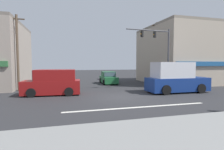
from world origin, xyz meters
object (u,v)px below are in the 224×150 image
at_px(utility_pole_near_left, 18,52).
at_px(box_truck_waiting_far, 175,79).
at_px(utility_pole_far_right, 156,52).
at_px(sedan_crossing_center, 108,78).
at_px(traffic_light_mast, 160,49).
at_px(van_crossing_leftbound, 53,83).

relative_size(utility_pole_near_left, box_truck_waiting_far, 1.28).
distance_m(utility_pole_near_left, box_truck_waiting_far, 14.97).
relative_size(utility_pole_far_right, sedan_crossing_center, 1.90).
height_order(utility_pole_near_left, box_truck_waiting_far, utility_pole_near_left).
relative_size(sedan_crossing_center, box_truck_waiting_far, 0.74).
relative_size(utility_pole_near_left, sedan_crossing_center, 1.74).
height_order(utility_pole_far_right, sedan_crossing_center, utility_pole_far_right).
distance_m(traffic_light_mast, sedan_crossing_center, 8.02).
xyz_separation_m(traffic_light_mast, box_truck_waiting_far, (0.10, -2.50, -2.92)).
distance_m(traffic_light_mast, box_truck_waiting_far, 3.85).
height_order(traffic_light_mast, van_crossing_leftbound, traffic_light_mast).
bearing_deg(utility_pole_far_right, utility_pole_near_left, -173.01).
distance_m(utility_pole_far_right, traffic_light_mast, 4.52).
xyz_separation_m(utility_pole_near_left, box_truck_waiting_far, (14.00, -4.69, -2.50)).
bearing_deg(van_crossing_leftbound, utility_pole_near_left, 137.19).
bearing_deg(utility_pole_near_left, box_truck_waiting_far, -18.52).
xyz_separation_m(traffic_light_mast, van_crossing_leftbound, (-10.53, -0.92, -3.17)).
bearing_deg(traffic_light_mast, sedan_crossing_center, 124.37).
height_order(traffic_light_mast, box_truck_waiting_far, traffic_light_mast).
distance_m(utility_pole_near_left, traffic_light_mast, 14.08).
xyz_separation_m(sedan_crossing_center, box_truck_waiting_far, (4.18, -8.47, 0.54)).
bearing_deg(utility_pole_far_right, van_crossing_leftbound, -157.84).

